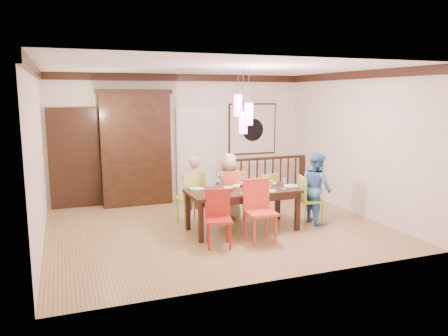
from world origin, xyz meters
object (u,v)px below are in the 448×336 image
object	(u,v)px
person_far_mid	(229,186)
chair_far_left	(190,194)
balustrade	(265,176)
person_far_left	(193,189)
china_hutch	(136,148)
dining_table	(243,195)
person_end_right	(317,188)
chair_end_right	(311,196)

from	to	relation	value
person_far_mid	chair_far_left	bearing A→B (deg)	16.46
chair_far_left	person_far_mid	distance (m)	0.83
balustrade	person_far_left	xyz separation A→B (m)	(-2.21, -1.39, 0.14)
china_hutch	chair_far_left	bearing A→B (deg)	-69.27
china_hutch	person_far_left	xyz separation A→B (m)	(0.81, -1.74, -0.64)
dining_table	china_hutch	size ratio (longest dim) A/B	0.79
dining_table	chair_far_left	size ratio (longest dim) A/B	2.00
person_far_left	person_far_mid	world-z (taller)	person_far_mid
person_far_left	person_end_right	world-z (taller)	person_end_right
dining_table	person_far_mid	xyz separation A→B (m)	(0.05, 0.83, -0.01)
person_far_mid	person_far_left	bearing A→B (deg)	7.28
chair_far_left	person_far_left	xyz separation A→B (m)	(0.10, 0.12, 0.07)
dining_table	person_end_right	distance (m)	1.51
balustrade	person_end_right	xyz separation A→B (m)	(-0.03, -2.33, 0.18)
chair_end_right	balustrade	xyz separation A→B (m)	(0.15, 2.33, -0.03)
dining_table	chair_end_right	bearing A→B (deg)	-2.94
person_far_mid	dining_table	bearing A→B (deg)	97.71
balustrade	person_far_mid	xyz separation A→B (m)	(-1.49, -1.44, 0.15)
china_hutch	person_far_mid	bearing A→B (deg)	-49.54
chair_far_left	balustrade	size ratio (longest dim) A/B	0.46
chair_far_left	person_end_right	distance (m)	2.42
china_hutch	person_far_left	world-z (taller)	china_hutch
chair_end_right	person_far_left	world-z (taller)	person_far_left
dining_table	chair_end_right	world-z (taller)	chair_end_right
dining_table	china_hutch	xyz separation A→B (m)	(-1.47, 2.62, 0.62)
chair_end_right	china_hutch	xyz separation A→B (m)	(-2.87, 2.67, 0.75)
chair_far_left	dining_table	bearing A→B (deg)	126.29
chair_end_right	person_end_right	world-z (taller)	person_end_right
person_far_mid	china_hutch	bearing A→B (deg)	-38.27
balustrade	person_far_mid	distance (m)	2.08
chair_end_right	person_far_left	xyz separation A→B (m)	(-2.06, 0.94, 0.12)
chair_end_right	china_hutch	distance (m)	3.99
chair_end_right	china_hutch	bearing A→B (deg)	57.76
chair_far_left	chair_end_right	bearing A→B (deg)	150.45
dining_table	chair_far_left	bearing A→B (deg)	134.45
china_hutch	person_end_right	xyz separation A→B (m)	(2.98, -2.67, -0.60)
person_far_mid	person_end_right	bearing A→B (deg)	160.11
person_far_mid	chair_end_right	bearing A→B (deg)	157.92
chair_far_left	balustrade	distance (m)	2.77
balustrade	chair_end_right	bearing A→B (deg)	-94.89
chair_far_left	person_far_mid	world-z (taller)	person_far_mid
person_far_left	person_far_mid	xyz separation A→B (m)	(0.72, -0.05, 0.01)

